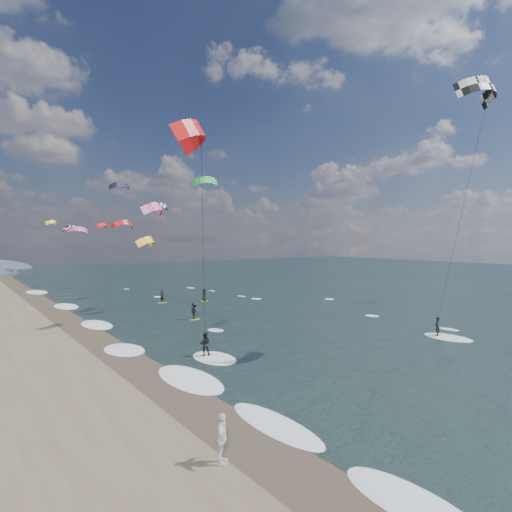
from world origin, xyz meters
TOP-DOWN VIEW (x-y plane):
  - ground at (0.00, 0.00)m, footprint 260.00×260.00m
  - wet_sand_strip at (-12.00, 10.00)m, footprint 3.00×240.00m
  - kitesurfer_near_a at (9.17, -1.31)m, footprint 7.67×8.35m
  - kitesurfer_near_b at (-9.43, 5.59)m, footprint 6.79×9.27m
  - far_kitesurfers at (1.51, 28.39)m, footprint 8.42×13.72m
  - bg_kite_field at (-0.15, 53.07)m, footprint 12.49×72.35m
  - shoreline_surf at (-10.80, 14.75)m, footprint 2.40×79.40m
  - beach_walker at (-13.79, -3.48)m, footprint 1.04×1.18m

SIDE VIEW (x-z plane):
  - ground at x=0.00m, z-range 0.00..0.00m
  - shoreline_surf at x=-10.80m, z-range -0.06..0.06m
  - wet_sand_strip at x=-12.00m, z-range 0.00..0.01m
  - far_kitesurfers at x=1.51m, z-range -0.01..1.76m
  - beach_walker at x=-13.79m, z-range 0.00..1.92m
  - kitesurfer_near_b at x=-9.43m, z-range 2.31..17.62m
  - bg_kite_field at x=-0.15m, z-range 7.24..16.74m
  - kitesurfer_near_a at x=9.17m, z-range 5.25..25.09m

